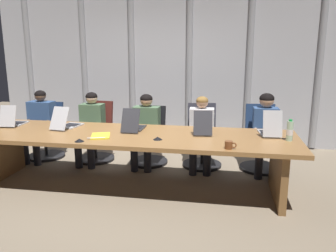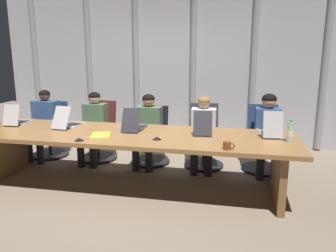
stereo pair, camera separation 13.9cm
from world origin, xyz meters
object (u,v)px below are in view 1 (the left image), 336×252
(person_right_end, at_px, (266,128))
(person_right_mid, at_px, (201,129))
(person_center, at_px, (145,126))
(laptop_right_end, at_px, (270,130))
(laptop_center, at_px, (134,126))
(office_chair_right_mid, at_px, (202,143))
(water_bottle_primary, at_px, (290,131))
(office_chair_right_end, at_px, (260,146))
(spiral_notepad, at_px, (100,136))
(conference_mic_left_side, at_px, (158,138))
(conference_mic_middle, at_px, (79,140))
(office_chair_left_mid, at_px, (96,139))
(laptop_left_mid, at_px, (67,123))
(laptop_right_mid, at_px, (202,128))
(coffee_mug_near, at_px, (229,145))
(office_chair_left_end, at_px, (47,137))
(person_left_mid, at_px, (91,124))
(person_left_end, at_px, (39,122))
(office_chair_center, at_px, (149,142))
(laptop_left_end, at_px, (14,121))

(person_right_end, bearing_deg, person_right_mid, -90.26)
(person_center, bearing_deg, laptop_right_end, 69.24)
(laptop_center, relative_size, office_chair_right_mid, 0.51)
(water_bottle_primary, bearing_deg, office_chair_right_end, 101.15)
(office_chair_right_mid, height_order, spiral_notepad, office_chair_right_mid)
(conference_mic_left_side, xyz_separation_m, conference_mic_middle, (-0.87, -0.24, 0.00))
(office_chair_left_mid, relative_size, office_chair_right_end, 0.98)
(office_chair_right_mid, xyz_separation_m, conference_mic_middle, (-1.31, -1.51, 0.39))
(office_chair_right_mid, bearing_deg, laptop_center, -53.36)
(laptop_left_mid, distance_m, laptop_right_mid, 1.83)
(person_center, bearing_deg, laptop_left_mid, -52.50)
(office_chair_left_mid, distance_m, coffee_mug_near, 2.63)
(person_center, height_order, spiral_notepad, person_center)
(office_chair_left_end, bearing_deg, person_right_mid, 89.98)
(person_right_end, bearing_deg, conference_mic_middle, -59.51)
(laptop_right_end, bearing_deg, laptop_center, 86.10)
(laptop_left_mid, bearing_deg, office_chair_left_end, 51.41)
(office_chair_left_mid, xyz_separation_m, conference_mic_middle, (0.41, -1.51, 0.40))
(laptop_left_mid, bearing_deg, spiral_notepad, -114.01)
(laptop_right_end, relative_size, person_right_mid, 0.41)
(office_chair_left_mid, relative_size, water_bottle_primary, 3.70)
(office_chair_left_end, distance_m, coffee_mug_near, 3.37)
(laptop_right_end, xyz_separation_m, person_left_mid, (-2.62, 0.65, -0.17))
(laptop_left_mid, xyz_separation_m, water_bottle_primary, (2.85, -0.19, 0.06))
(laptop_right_end, relative_size, conference_mic_middle, 4.01)
(person_left_end, distance_m, conference_mic_left_side, 2.44)
(person_right_end, bearing_deg, water_bottle_primary, 9.66)
(laptop_right_end, distance_m, person_right_end, 0.67)
(person_left_end, height_order, coffee_mug_near, person_left_end)
(office_chair_center, height_order, person_right_mid, person_right_mid)
(office_chair_left_end, distance_m, conference_mic_left_side, 2.53)
(office_chair_left_mid, bearing_deg, person_center, 84.31)
(laptop_right_mid, relative_size, laptop_right_end, 1.08)
(laptop_left_end, height_order, office_chair_right_mid, laptop_left_end)
(laptop_right_end, xyz_separation_m, person_left_end, (-3.49, 0.66, -0.16))
(coffee_mug_near, distance_m, conference_mic_middle, 1.70)
(laptop_right_end, relative_size, office_chair_center, 0.50)
(laptop_left_mid, relative_size, person_left_end, 0.46)
(conference_mic_middle, bearing_deg, person_left_mid, 107.53)
(water_bottle_primary, bearing_deg, coffee_mug_near, -146.71)
(laptop_center, xyz_separation_m, person_right_end, (1.76, 0.69, -0.13))
(laptop_left_end, bearing_deg, office_chair_left_end, -3.27)
(laptop_center, bearing_deg, conference_mic_left_side, -136.53)
(person_center, xyz_separation_m, water_bottle_primary, (1.94, -0.90, 0.22))
(person_right_end, bearing_deg, office_chair_left_end, -93.33)
(office_chair_left_end, distance_m, person_left_end, 0.33)
(office_chair_left_end, bearing_deg, person_left_end, -3.31)
(office_chair_left_end, height_order, office_chair_right_mid, office_chair_right_mid)
(laptop_right_end, relative_size, person_center, 0.40)
(person_left_mid, xyz_separation_m, person_right_end, (2.65, 0.01, 0.04))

